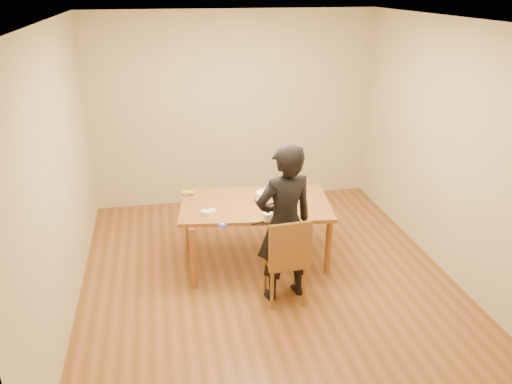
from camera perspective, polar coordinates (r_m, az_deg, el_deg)
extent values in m
cube|color=brown|center=(5.60, 1.27, -9.76)|extent=(4.00, 4.50, 0.00)
cube|color=silver|center=(4.72, 1.57, 18.99)|extent=(4.00, 4.50, 0.00)
cube|color=tan|center=(7.13, -2.59, 9.33)|extent=(4.00, 0.00, 2.70)
cube|color=tan|center=(4.99, -21.65, 1.63)|extent=(0.00, 4.50, 2.70)
cube|color=tan|center=(5.76, 21.27, 4.44)|extent=(0.00, 4.50, 2.70)
cube|color=brown|center=(5.57, -0.10, -1.41)|extent=(1.76, 1.19, 0.04)
cube|color=brown|center=(5.05, 3.31, -7.74)|extent=(0.41, 0.41, 0.04)
cylinder|color=red|center=(5.60, 1.18, -0.92)|extent=(0.26, 0.26, 0.02)
cylinder|color=white|center=(5.58, 1.18, -0.48)|extent=(0.24, 0.24, 0.08)
ellipsoid|color=white|center=(5.56, 1.19, 0.00)|extent=(0.23, 0.23, 0.03)
cylinder|color=white|center=(5.13, 1.31, -2.85)|extent=(0.10, 0.10, 0.09)
cylinder|color=#182BA1|center=(5.06, -3.86, -3.77)|extent=(0.10, 0.10, 0.01)
ellipsoid|color=white|center=(5.06, -3.87, -3.63)|extent=(0.04, 0.04, 0.02)
cylinder|color=white|center=(5.31, -5.09, -2.26)|extent=(0.09, 0.09, 0.04)
cylinder|color=white|center=(5.29, -5.55, -2.40)|extent=(0.09, 0.09, 0.04)
cylinder|color=white|center=(5.31, -5.92, -2.31)|extent=(0.08, 0.08, 0.04)
cube|color=#D83273|center=(5.81, -7.77, -0.22)|extent=(0.12, 0.06, 0.02)
cube|color=green|center=(5.81, -7.83, -0.04)|extent=(0.14, 0.09, 0.02)
cube|color=black|center=(5.09, 0.32, -3.54)|extent=(0.17, 0.08, 0.01)
imported|color=black|center=(4.91, 3.27, -3.66)|extent=(0.68, 0.52, 1.66)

